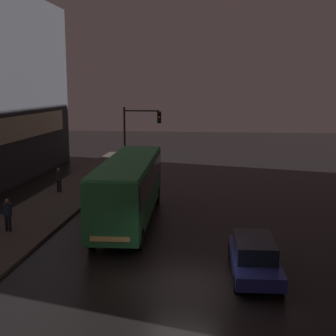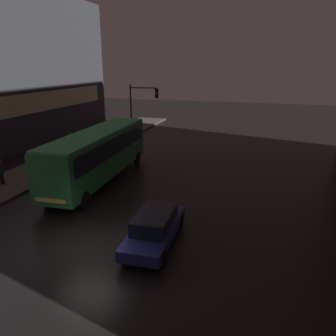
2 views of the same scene
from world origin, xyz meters
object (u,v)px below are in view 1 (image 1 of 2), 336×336
object	(u,v)px
car_taxi	(254,256)
pedestrian_near	(7,212)
traffic_light_main	(138,130)
bus_near	(130,184)
pedestrian_mid	(59,178)

from	to	relation	value
car_taxi	pedestrian_near	world-z (taller)	pedestrian_near
traffic_light_main	car_taxi	bearing A→B (deg)	-66.97
bus_near	traffic_light_main	distance (m)	12.32
bus_near	pedestrian_near	distance (m)	6.33
car_taxi	pedestrian_mid	xyz separation A→B (m)	(-12.29, 12.55, 0.39)
pedestrian_near	car_taxi	bearing A→B (deg)	-151.60
car_taxi	traffic_light_main	distance (m)	20.47
car_taxi	pedestrian_mid	bearing A→B (deg)	-48.06
bus_near	car_taxi	size ratio (longest dim) A/B	2.42
bus_near	pedestrian_mid	distance (m)	8.61
car_taxi	pedestrian_near	bearing A→B (deg)	-20.19
car_taxi	traffic_light_main	xyz separation A→B (m)	(-7.91, 18.62, 3.11)
bus_near	car_taxi	bearing A→B (deg)	130.64
bus_near	pedestrian_mid	size ratio (longest dim) A/B	6.94
pedestrian_near	traffic_light_main	bearing A→B (deg)	-58.54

